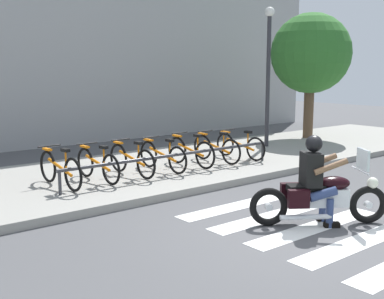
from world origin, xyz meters
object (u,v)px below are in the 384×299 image
at_px(rider, 316,174).
at_px(bicycle_0, 60,169).
at_px(bicycle_6, 240,145).
at_px(motorcycle, 320,197).
at_px(bike_rack, 177,156).
at_px(street_lamp, 268,65).
at_px(bicycle_3, 162,156).
at_px(bicycle_4, 191,151).
at_px(bicycle_2, 132,160).
at_px(bicycle_1, 98,165).
at_px(bicycle_5, 216,148).
at_px(tree_near_rack, 311,54).

distance_m(rider, bicycle_0, 4.85).
xyz_separation_m(bicycle_0, bicycle_6, (4.86, 0.00, -0.02)).
height_order(motorcycle, bicycle_6, motorcycle).
xyz_separation_m(bike_rack, street_lamp, (4.46, 1.50, 1.97)).
height_order(motorcycle, bike_rack, motorcycle).
bearing_deg(street_lamp, bicycle_3, -168.09).
bearing_deg(bicycle_3, bicycle_4, -0.06).
relative_size(motorcycle, bike_rack, 0.34).
height_order(bicycle_2, street_lamp, street_lamp).
xyz_separation_m(bicycle_2, street_lamp, (5.27, 0.94, 2.04)).
bearing_deg(bicycle_3, bicycle_0, -179.98).
relative_size(rider, bike_rack, 0.26).
bearing_deg(rider, bicycle_1, 109.99).
bearing_deg(bicycle_5, motorcycle, -110.97).
bearing_deg(bicycle_4, bicycle_2, 179.99).
height_order(bicycle_1, bicycle_6, bicycle_1).
bearing_deg(bicycle_1, street_lamp, 8.80).
distance_m(bicycle_2, bicycle_5, 2.43).
bearing_deg(bike_rack, bicycle_6, 12.85).
bearing_deg(motorcycle, rider, 142.82).
height_order(bicycle_6, bike_rack, bicycle_6).
distance_m(bicycle_6, bike_rack, 2.50).
relative_size(bicycle_5, bicycle_6, 0.97).
relative_size(bicycle_1, street_lamp, 0.39).
relative_size(bicycle_6, tree_near_rack, 0.39).
bearing_deg(bicycle_3, motorcycle, -90.25).
bearing_deg(rider, tree_near_rack, 38.48).
bearing_deg(bicycle_5, bicycle_6, 0.05).
xyz_separation_m(rider, tree_near_rack, (7.01, 5.57, 2.10)).
relative_size(bicycle_3, street_lamp, 0.40).
height_order(motorcycle, street_lamp, street_lamp).
bearing_deg(bicycle_0, bicycle_4, -0.00).
relative_size(motorcycle, bicycle_0, 1.13).
relative_size(bicycle_2, bicycle_5, 1.02).
xyz_separation_m(street_lamp, tree_near_rack, (2.47, 0.40, 0.37)).
distance_m(bicycle_3, bicycle_4, 0.81).
xyz_separation_m(bicycle_5, tree_near_rack, (5.31, 1.34, 2.42)).
xyz_separation_m(bicycle_4, bicycle_6, (1.62, 0.00, -0.02)).
bearing_deg(tree_near_rack, bicycle_6, -163.41).
distance_m(bicycle_5, bicycle_6, 0.81).
bearing_deg(street_lamp, bicycle_4, -165.54).
distance_m(bicycle_5, street_lamp, 3.62).
distance_m(bicycle_6, street_lamp, 3.04).
relative_size(rider, bicycle_5, 0.88).
height_order(bike_rack, tree_near_rack, tree_near_rack).
height_order(bicycle_3, street_lamp, street_lamp).
height_order(bicycle_5, bike_rack, bicycle_5).
height_order(rider, bicycle_4, rider).
distance_m(bicycle_0, street_lamp, 7.25).
bearing_deg(bicycle_6, bicycle_2, -179.99).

